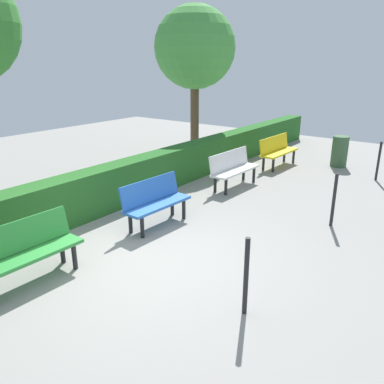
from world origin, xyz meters
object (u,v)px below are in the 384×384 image
at_px(bench_white, 233,167).
at_px(bench_green, 26,249).
at_px(bench_blue, 155,200).
at_px(tree_near, 195,48).
at_px(trash_bin, 340,151).
at_px(bench_yellow, 277,150).

distance_m(bench_white, bench_green, 5.33).
relative_size(bench_blue, bench_green, 0.96).
bearing_deg(tree_near, bench_green, 20.39).
distance_m(bench_blue, trash_bin, 6.46).
relative_size(bench_yellow, bench_green, 1.09).
height_order(bench_white, bench_blue, same).
bearing_deg(trash_bin, bench_green, -9.95).
xyz_separation_m(bench_yellow, bench_green, (7.75, -0.09, -0.00)).
bearing_deg(bench_yellow, bench_white, 1.70).
height_order(bench_yellow, bench_white, same).
relative_size(bench_yellow, tree_near, 0.35).
height_order(bench_yellow, trash_bin, trash_bin).
xyz_separation_m(bench_yellow, tree_near, (-0.05, -2.99, 2.79)).
height_order(bench_white, bench_green, same).
bearing_deg(bench_yellow, tree_near, -88.71).
xyz_separation_m(bench_white, bench_blue, (2.83, 0.03, -0.00)).
distance_m(bench_yellow, bench_white, 2.43).
bearing_deg(bench_green, bench_white, -179.36).
bearing_deg(trash_bin, bench_white, -23.06).
bearing_deg(bench_blue, trash_bin, 169.97).
bearing_deg(bench_yellow, trash_bin, 127.94).
height_order(bench_yellow, tree_near, tree_near).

